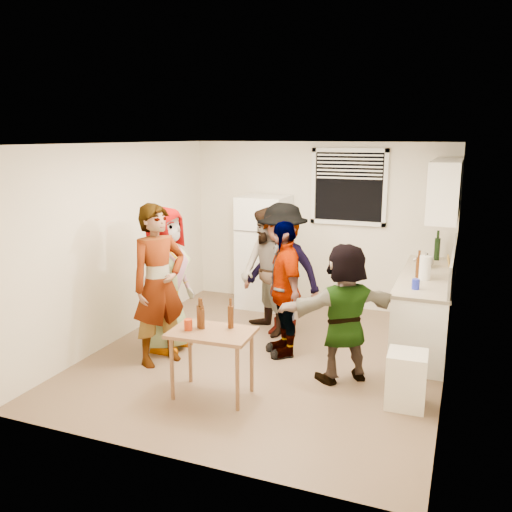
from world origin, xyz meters
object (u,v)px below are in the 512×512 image
at_px(blue_cup, 415,289).
at_px(serving_table, 213,395).
at_px(guest_back_right, 282,334).
at_px(refrigerator, 264,252).
at_px(beer_bottle_table, 202,329).
at_px(guest_orange, 342,379).
at_px(guest_back_left, 267,333).
at_px(guest_stripe, 162,361).
at_px(red_cup, 188,330).
at_px(guest_black, 283,353).
at_px(trash_bin, 406,382).
at_px(kettle, 426,267).
at_px(beer_bottle_counter, 418,277).
at_px(wine_bottle, 436,260).
at_px(guest_grey, 168,348).

bearing_deg(blue_cup, serving_table, -139.47).
bearing_deg(guest_back_right, serving_table, -80.08).
bearing_deg(refrigerator, beer_bottle_table, -81.22).
bearing_deg(guest_orange, guest_back_left, -77.73).
relative_size(guest_stripe, guest_back_left, 1.10).
relative_size(red_cup, guest_black, 0.07).
bearing_deg(beer_bottle_table, guest_stripe, 147.24).
bearing_deg(trash_bin, guest_back_left, 144.66).
relative_size(kettle, guest_back_left, 0.14).
bearing_deg(blue_cup, red_cup, -141.78).
bearing_deg(beer_bottle_counter, wine_bottle, 82.04).
distance_m(beer_bottle_counter, guest_stripe, 3.23).
xyz_separation_m(wine_bottle, guest_back_right, (-1.82, -1.26, -0.90)).
distance_m(red_cup, guest_grey, 1.47).
height_order(guest_back_left, guest_back_right, guest_back_right).
xyz_separation_m(red_cup, guest_back_left, (0.13, 1.94, -0.69)).
xyz_separation_m(serving_table, guest_grey, (-1.07, 0.93, 0.00)).
distance_m(red_cup, guest_black, 1.62).
height_order(wine_bottle, trash_bin, wine_bottle).
distance_m(beer_bottle_table, guest_orange, 1.66).
bearing_deg(kettle, beer_bottle_counter, -90.14).
distance_m(refrigerator, trash_bin, 3.54).
relative_size(kettle, guest_black, 0.15).
bearing_deg(kettle, trash_bin, -84.73).
xyz_separation_m(guest_back_left, guest_orange, (1.24, -1.02, 0.00)).
relative_size(red_cup, guest_orange, 0.07).
bearing_deg(beer_bottle_counter, guest_back_right, -173.52).
relative_size(wine_bottle, guest_back_left, 0.18).
relative_size(beer_bottle_table, guest_back_right, 0.12).
xyz_separation_m(guest_stripe, guest_orange, (2.07, 0.31, 0.00)).
distance_m(wine_bottle, beer_bottle_counter, 1.08).
xyz_separation_m(trash_bin, guest_back_right, (-1.75, 1.39, -0.25)).
distance_m(blue_cup, guest_orange, 1.30).
relative_size(refrigerator, beer_bottle_counter, 6.82).
bearing_deg(red_cup, guest_back_left, 86.23).
bearing_deg(trash_bin, beer_bottle_table, -166.43).
xyz_separation_m(refrigerator, beer_bottle_table, (0.46, -2.99, -0.16)).
height_order(guest_back_left, guest_black, guest_back_left).
bearing_deg(beer_bottle_counter, trash_bin, -87.34).
xyz_separation_m(beer_bottle_counter, guest_back_right, (-1.67, -0.19, -0.90)).
xyz_separation_m(kettle, guest_orange, (-0.68, -1.82, -0.90)).
distance_m(wine_bottle, guest_orange, 2.59).
xyz_separation_m(beer_bottle_counter, beer_bottle_table, (-1.89, -2.06, -0.21)).
bearing_deg(guest_grey, kettle, -55.40).
distance_m(guest_grey, guest_black, 1.44).
distance_m(blue_cup, guest_back_left, 2.13).
xyz_separation_m(kettle, guest_black, (-1.50, -1.38, -0.90)).
bearing_deg(wine_bottle, guest_orange, -108.76).
xyz_separation_m(red_cup, guest_stripe, (-0.70, 0.60, -0.69)).
bearing_deg(refrigerator, kettle, -7.94).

